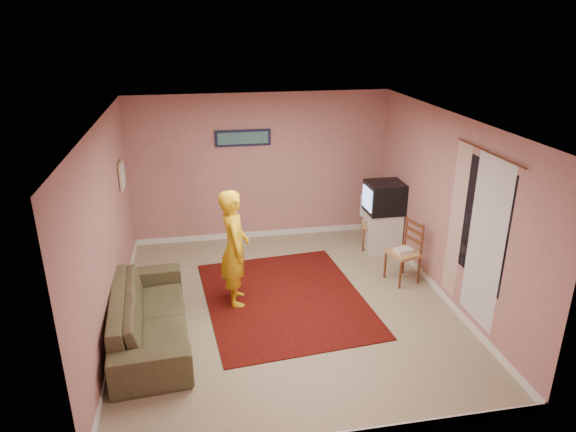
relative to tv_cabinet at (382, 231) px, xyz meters
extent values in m
plane|color=tan|center=(-1.95, -1.55, -0.35)|extent=(5.00, 5.00, 0.00)
cube|color=tan|center=(-1.95, 0.95, 0.95)|extent=(4.50, 0.02, 2.60)
cube|color=tan|center=(-1.95, -4.05, 0.95)|extent=(4.50, 0.02, 2.60)
cube|color=tan|center=(-4.20, -1.55, 0.95)|extent=(0.02, 5.00, 2.60)
cube|color=tan|center=(0.30, -1.55, 0.95)|extent=(0.02, 5.00, 2.60)
cube|color=silver|center=(-1.95, -1.55, 2.25)|extent=(4.50, 5.00, 0.02)
cube|color=white|center=(-1.95, 0.94, -0.30)|extent=(4.50, 0.02, 0.10)
cube|color=white|center=(-4.19, -1.55, -0.30)|extent=(0.02, 5.00, 0.10)
cube|color=white|center=(0.29, -1.55, -0.30)|extent=(0.02, 5.00, 0.10)
cube|color=black|center=(0.29, -2.45, 1.10)|extent=(0.01, 1.10, 1.50)
cube|color=silver|center=(0.28, -2.60, 0.90)|extent=(0.01, 0.75, 2.10)
cube|color=white|center=(0.26, -1.90, 0.90)|extent=(0.01, 0.35, 2.10)
cylinder|color=brown|center=(0.25, -2.45, 1.97)|extent=(0.02, 1.40, 0.02)
cube|color=#131435|center=(-2.25, 0.92, 1.50)|extent=(0.95, 0.03, 0.28)
cube|color=#295572|center=(-2.25, 0.90, 1.50)|extent=(0.86, 0.01, 0.20)
cube|color=beige|center=(-4.17, 0.05, 1.20)|extent=(0.03, 0.38, 0.42)
cube|color=silver|center=(-4.15, 0.05, 1.20)|extent=(0.01, 0.30, 0.34)
cube|color=black|center=(-1.94, -1.35, -0.34)|extent=(2.41, 2.90, 0.01)
cube|color=silver|center=(0.00, 0.00, 0.00)|extent=(0.55, 0.50, 0.70)
cube|color=black|center=(0.00, 0.00, 0.61)|extent=(0.60, 0.55, 0.52)
cube|color=#8CB2F2|center=(-0.30, 0.00, 0.61)|extent=(0.02, 0.43, 0.37)
cube|color=tan|center=(-0.12, 0.10, 0.09)|extent=(0.50, 0.49, 0.05)
cube|color=brown|center=(-0.12, 0.10, 0.32)|extent=(0.40, 0.15, 0.47)
cube|color=#ABACB0|center=(-0.12, 0.10, 0.14)|extent=(0.32, 0.24, 0.05)
cube|color=#8FB3EA|center=(-0.12, 0.29, 0.38)|extent=(0.38, 0.05, 0.40)
cube|color=tan|center=(-0.09, -1.13, 0.11)|extent=(0.51, 0.53, 0.05)
cube|color=brown|center=(-0.09, -1.13, 0.36)|extent=(0.16, 0.42, 0.49)
cube|color=white|center=(-0.09, -1.13, 0.16)|extent=(0.28, 0.23, 0.05)
imported|color=brown|center=(-3.75, -1.98, -0.02)|extent=(1.04, 2.31, 0.66)
imported|color=yellow|center=(-2.62, -1.29, 0.48)|extent=(0.40, 0.61, 1.66)
camera|label=1|loc=(-3.06, -7.66, 3.42)|focal=32.00mm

